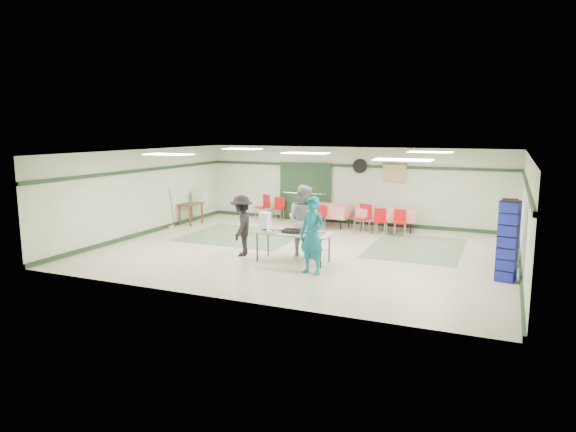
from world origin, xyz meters
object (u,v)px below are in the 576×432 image
at_px(serving_table, 293,234).
at_px(dining_table_a, 386,214).
at_px(chair_d, 320,215).
at_px(crate_stack_blue_b, 508,241).
at_px(volunteer_grey, 303,221).
at_px(volunteer_teal, 312,235).
at_px(office_printer, 200,196).
at_px(dining_table_b, 323,210).
at_px(broom, 172,208).
at_px(chair_b, 364,215).
at_px(crate_stack_red, 507,245).
at_px(crate_stack_blue_a, 508,233).
at_px(volunteer_dark, 242,225).
at_px(chair_loose_a, 279,206).
at_px(chair_c, 400,220).
at_px(printer_table, 191,206).
at_px(chair_a, 381,219).
at_px(chair_loose_b, 264,205).

xyz_separation_m(serving_table, dining_table_a, (1.27, 4.91, -0.15)).
relative_size(chair_d, crate_stack_blue_b, 0.45).
xyz_separation_m(volunteer_grey, dining_table_a, (1.29, 4.17, -0.37)).
distance_m(volunteer_teal, office_printer, 7.81).
bearing_deg(chair_d, dining_table_b, 122.07).
bearing_deg(broom, chair_b, 30.08).
bearing_deg(broom, crate_stack_red, 9.09).
bearing_deg(chair_b, crate_stack_blue_b, -22.54).
bearing_deg(crate_stack_blue_a, dining_table_a, 139.37).
height_order(chair_b, chair_d, chair_b).
relative_size(dining_table_a, office_printer, 4.21).
xyz_separation_m(serving_table, chair_b, (0.66, 4.34, -0.15)).
bearing_deg(volunteer_dark, crate_stack_red, 87.91).
xyz_separation_m(chair_b, chair_loose_a, (-3.48, 1.04, -0.05)).
bearing_deg(crate_stack_blue_b, chair_c, 128.18).
distance_m(dining_table_b, crate_stack_red, 6.66).
xyz_separation_m(chair_b, printer_table, (-5.99, -0.95, 0.07)).
height_order(dining_table_b, broom, broom).
relative_size(volunteer_grey, dining_table_b, 0.91).
xyz_separation_m(volunteer_grey, crate_stack_blue_a, (4.98, 1.00, -0.11)).
xyz_separation_m(volunteer_grey, chair_b, (0.68, 3.60, -0.37)).
height_order(volunteer_teal, chair_a, volunteer_teal).
xyz_separation_m(crate_stack_blue_a, office_printer, (-10.30, 2.27, 0.11)).
xyz_separation_m(chair_c, chair_loose_b, (-5.17, 0.85, 0.07)).
relative_size(chair_d, office_printer, 1.69).
xyz_separation_m(crate_stack_red, crate_stack_blue_b, (0.00, -1.45, 0.40)).
distance_m(serving_table, crate_stack_red, 5.29).
distance_m(crate_stack_blue_b, broom, 10.58).
distance_m(dining_table_b, chair_loose_a, 1.95).
bearing_deg(printer_table, chair_b, 10.48).
bearing_deg(crate_stack_blue_a, dining_table_b, 151.73).
distance_m(volunteer_grey, chair_a, 3.82).
bearing_deg(serving_table, chair_d, 101.07).
bearing_deg(serving_table, dining_table_a, 75.69).
xyz_separation_m(chair_loose_a, crate_stack_blue_b, (7.79, -5.03, 0.38)).
relative_size(chair_d, crate_stack_blue_a, 0.49).
distance_m(serving_table, crate_stack_blue_a, 5.26).
distance_m(chair_a, crate_stack_blue_b, 5.48).
height_order(chair_a, broom, broom).
bearing_deg(chair_c, dining_table_a, 120.81).
bearing_deg(crate_stack_blue_a, volunteer_dark, -165.74).
xyz_separation_m(dining_table_b, crate_stack_red, (5.89, -3.10, -0.07)).
bearing_deg(serving_table, crate_stack_blue_a, 19.49).
bearing_deg(volunteer_teal, crate_stack_red, 47.18).
xyz_separation_m(serving_table, chair_a, (1.22, 4.33, -0.22)).
height_order(serving_table, chair_d, chair_d).
bearing_deg(volunteer_dark, volunteer_grey, 96.54).
bearing_deg(office_printer, crate_stack_red, -25.61).
bearing_deg(serving_table, chair_b, 81.59).
height_order(volunteer_dark, dining_table_b, volunteer_dark).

